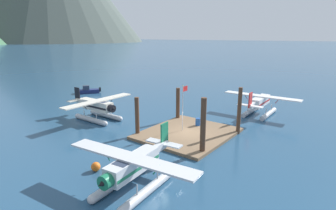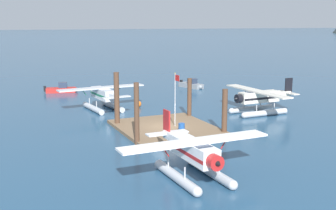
% 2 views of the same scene
% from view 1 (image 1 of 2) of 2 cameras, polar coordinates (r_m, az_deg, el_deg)
% --- Properties ---
extents(ground_plane, '(1200.00, 1200.00, 0.00)m').
position_cam_1_polar(ground_plane, '(30.52, 4.16, -6.23)').
color(ground_plane, navy).
extents(dock_platform, '(10.15, 8.82, 0.30)m').
position_cam_1_polar(dock_platform, '(30.47, 4.16, -5.97)').
color(dock_platform, brown).
rests_on(dock_platform, ground).
extents(piling_near_left, '(0.52, 0.52, 5.37)m').
position_cam_1_polar(piling_near_left, '(25.01, 7.39, -4.49)').
color(piling_near_left, '#4C3323').
rests_on(piling_near_left, ground).
extents(piling_near_right, '(0.43, 0.43, 5.29)m').
position_cam_1_polar(piling_near_right, '(30.96, 14.74, -1.23)').
color(piling_near_right, '#4C3323').
rests_on(piling_near_right, ground).
extents(piling_far_left, '(0.47, 0.47, 4.33)m').
position_cam_1_polar(piling_far_left, '(29.71, -6.51, -2.46)').
color(piling_far_left, '#4C3323').
rests_on(piling_far_left, ground).
extents(piling_far_right, '(0.50, 0.50, 4.24)m').
position_cam_1_polar(piling_far_right, '(35.17, 2.09, 0.21)').
color(piling_far_right, '#4C3323').
rests_on(piling_far_right, ground).
extents(flagpole, '(0.95, 0.10, 5.18)m').
position_cam_1_polar(flagpole, '(30.17, 3.25, 0.65)').
color(flagpole, silver).
rests_on(flagpole, dock_platform).
extents(fuel_drum, '(0.62, 0.62, 0.88)m').
position_cam_1_polar(fuel_drum, '(32.62, 6.30, -3.53)').
color(fuel_drum, '#1E4C99').
rests_on(fuel_drum, dock_platform).
extents(mooring_buoy, '(0.76, 0.76, 0.76)m').
position_cam_1_polar(mooring_buoy, '(23.36, -14.95, -12.42)').
color(mooring_buoy, orange).
rests_on(mooring_buoy, ground).
extents(seaplane_white_stbd_aft, '(7.98, 10.43, 3.84)m').
position_cam_1_polar(seaplane_white_stbd_aft, '(39.68, 18.81, 0.27)').
color(seaplane_white_stbd_aft, '#B7BABF').
rests_on(seaplane_white_stbd_aft, ground).
extents(seaplane_cream_bow_left, '(10.42, 7.98, 3.84)m').
position_cam_1_polar(seaplane_cream_bow_left, '(36.45, -14.55, -0.63)').
color(seaplane_cream_bow_left, '#B7BABF').
rests_on(seaplane_cream_bow_left, ground).
extents(seaplane_silver_port_aft, '(7.96, 10.49, 3.84)m').
position_cam_1_polar(seaplane_silver_port_aft, '(19.78, -7.39, -13.29)').
color(seaplane_silver_port_aft, '#B7BABF').
rests_on(seaplane_silver_port_aft, ground).
extents(boat_navy_open_north, '(4.28, 3.69, 1.50)m').
position_cam_1_polar(boat_navy_open_north, '(54.34, -16.64, 2.91)').
color(boat_navy_open_north, navy).
rests_on(boat_navy_open_north, ground).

